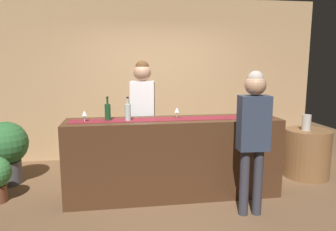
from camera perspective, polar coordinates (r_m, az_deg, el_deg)
name	(u,v)px	position (r m, az deg, el deg)	size (l,w,h in m)	color
ground_plane	(174,195)	(4.39, 1.01, -14.10)	(10.00, 10.00, 0.00)	brown
back_wall	(156,79)	(5.91, -2.09, 6.54)	(6.00, 0.12, 2.90)	tan
bar_counter	(174,158)	(4.21, 1.03, -7.62)	(2.77, 0.60, 1.04)	#472B19
counter_runner_cloth	(174,119)	(4.08, 1.06, -0.62)	(2.63, 0.28, 0.01)	maroon
wine_bottle_amber	(265,109)	(4.42, 17.05, 1.18)	(0.07, 0.07, 0.30)	brown
wine_bottle_green	(108,112)	(4.04, -10.80, 0.68)	(0.07, 0.07, 0.30)	#194723
wine_bottle_clear	(128,112)	(3.98, -7.24, 0.65)	(0.07, 0.07, 0.30)	#B2C6C1
wine_glass_near_customer	(84,113)	(4.01, -14.82, 0.36)	(0.07, 0.07, 0.14)	silver
wine_glass_mid_counter	(177,110)	(4.14, 1.62, 0.95)	(0.07, 0.07, 0.14)	silver
bartender	(143,107)	(4.60, -4.57, 1.50)	(0.37, 0.26, 1.79)	#26262B
customer_sipping	(253,128)	(3.68, 15.13, -2.24)	(0.35, 0.23, 1.67)	#33333D
round_side_table	(307,153)	(5.39, 23.73, -6.23)	(0.68, 0.68, 0.74)	brown
vase_on_side_table	(306,123)	(5.23, 23.65, -1.17)	(0.13, 0.13, 0.24)	#B7B2A8
potted_plant_tall	(6,148)	(5.17, -27.16, -5.27)	(0.63, 0.63, 0.92)	#4C4C51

